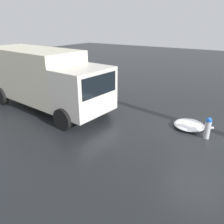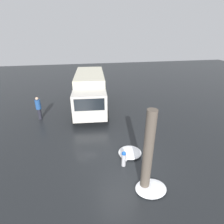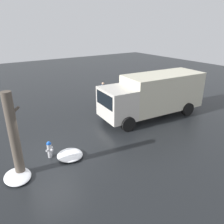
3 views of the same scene
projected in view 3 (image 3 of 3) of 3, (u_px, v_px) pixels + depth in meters
The scene contains 7 objects.
ground_plane at pixel (50, 157), 10.36m from camera, with size 60.00×60.00×0.00m, color black.
fire_hydrant at pixel (49, 149), 10.20m from camera, with size 0.40×0.34×0.83m.
tree_trunk at pixel (14, 136), 8.51m from camera, with size 0.59×0.39×3.61m.
delivery_truck at pixel (154, 94), 14.49m from camera, with size 7.33×3.03×2.82m.
pedestrian at pixel (103, 92), 16.90m from camera, with size 0.38×0.38×1.74m.
snow_pile_by_hydrant at pixel (18, 176), 8.90m from camera, with size 1.05×1.31×0.17m.
snow_pile_curbside at pixel (70, 155), 10.30m from camera, with size 1.20×1.23×0.23m.
Camera 3 is at (-2.47, -8.95, 5.86)m, focal length 35.00 mm.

